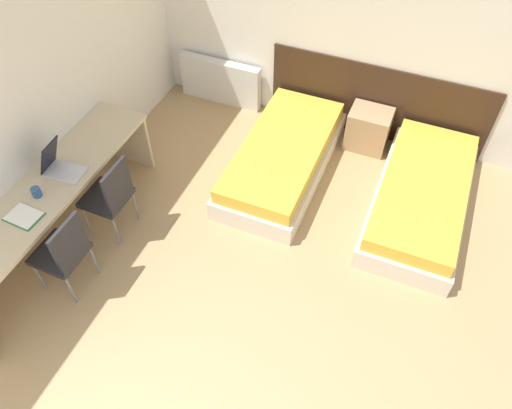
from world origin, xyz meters
The scene contains 13 objects.
wall_back centered at (0.00, 4.54, 1.35)m, with size 5.03×0.05×2.70m.
wall_left centered at (-2.04, 2.26, 1.35)m, with size 0.05×5.51×2.70m.
headboard_panel centered at (0.64, 4.50, 0.46)m, with size 2.50×0.03×0.92m.
bed_near_window centered at (-0.12, 3.51, 0.19)m, with size 0.89×1.92×0.40m.
bed_near_door centered at (1.39, 3.51, 0.19)m, with size 0.89×1.92×0.40m.
nightstand centered at (0.64, 4.29, 0.24)m, with size 0.46×0.36×0.49m.
radiator centered at (-1.29, 4.42, 0.29)m, with size 1.05×0.12×0.57m.
desk centered at (-1.73, 1.76, 0.59)m, with size 0.58×2.54×0.73m.
chair_near_laptop centered at (-1.33, 2.11, 0.50)m, with size 0.40×0.40×0.89m.
chair_near_notebook centered at (-1.33, 1.41, 0.50)m, with size 0.41×0.41×0.89m.
laptop centered at (-1.73, 2.02, 0.80)m, with size 0.37×0.25×0.34m.
open_notebook centered at (-1.68, 1.45, 0.74)m, with size 0.30×0.23×0.02m.
mug centered at (-1.73, 1.70, 0.78)m, with size 0.08×0.08×0.09m.
Camera 1 is at (1.15, -0.27, 3.94)m, focal length 35.00 mm.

